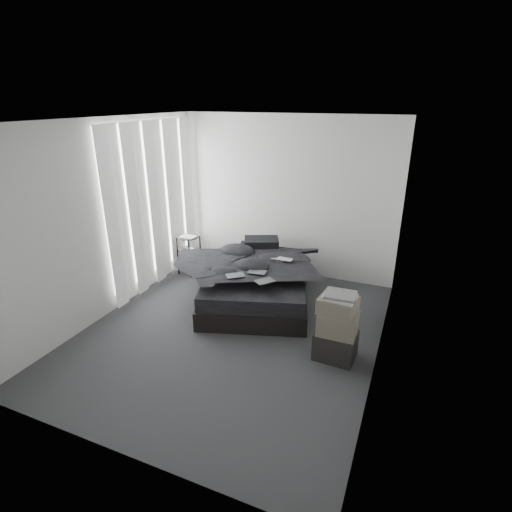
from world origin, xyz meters
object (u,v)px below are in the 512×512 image
at_px(side_stand, 189,255).
at_px(laptop, 281,256).
at_px(bed, 256,292).
at_px(box_lower, 335,345).

bearing_deg(side_stand, laptop, -10.24).
height_order(laptop, side_stand, laptop).
distance_m(bed, laptop, 0.67).
bearing_deg(box_lower, side_stand, 153.17).
relative_size(side_stand, box_lower, 1.45).
height_order(bed, side_stand, side_stand).
distance_m(laptop, side_stand, 1.82).
height_order(side_stand, box_lower, side_stand).
relative_size(bed, box_lower, 4.22).
bearing_deg(bed, box_lower, -52.13).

